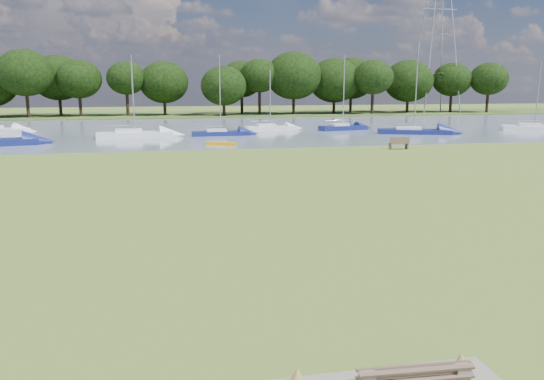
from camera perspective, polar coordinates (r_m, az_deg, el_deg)
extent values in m
plane|color=olive|center=(21.76, -1.62, -2.67)|extent=(220.00, 220.00, 0.00)
cube|color=gray|center=(63.13, -8.29, 6.42)|extent=(220.00, 40.00, 0.10)
cube|color=#4C6626|center=(93.02, -9.41, 7.93)|extent=(220.00, 20.00, 0.40)
cube|color=gray|center=(9.25, 19.68, -18.70)|extent=(0.23, 0.20, 0.56)
cube|color=brown|center=(8.81, 15.36, -19.03)|extent=(1.84, 0.23, 0.45)
cube|color=brown|center=(8.94, 14.92, -18.53)|extent=(1.84, 0.23, 0.45)
cube|color=brown|center=(44.55, 12.61, 4.60)|extent=(0.09, 0.50, 0.51)
cube|color=brown|center=(45.14, 14.29, 4.61)|extent=(0.09, 0.50, 0.51)
cube|color=brown|center=(44.82, 13.47, 4.92)|extent=(1.66, 0.51, 0.06)
cube|color=brown|center=(44.59, 13.60, 5.23)|extent=(1.66, 0.07, 0.50)
cube|color=#E79F06|center=(46.45, -5.48, 4.99)|extent=(2.63, 1.45, 0.26)
cylinder|color=#90949B|center=(100.38, 16.80, 15.96)|extent=(0.24, 0.24, 27.99)
cylinder|color=#90949B|center=(102.64, 19.19, 15.71)|extent=(0.24, 0.24, 27.99)
cylinder|color=#90949B|center=(104.53, 15.54, 15.82)|extent=(0.24, 0.24, 27.99)
cylinder|color=#90949B|center=(106.70, 17.87, 15.60)|extent=(0.24, 0.24, 27.99)
cube|color=#90949B|center=(103.98, 17.49, 18.08)|extent=(7.03, 0.15, 0.15)
cylinder|color=black|center=(90.95, -24.13, 8.32)|extent=(0.48, 0.48, 3.68)
ellipsoid|color=black|center=(90.90, -24.36, 11.14)|extent=(6.75, 6.75, 5.74)
cylinder|color=black|center=(89.71, -19.73, 8.70)|extent=(0.48, 0.48, 3.96)
ellipsoid|color=black|center=(89.68, -19.94, 11.78)|extent=(7.71, 7.71, 6.56)
cylinder|color=black|center=(89.03, -15.20, 8.68)|extent=(0.48, 0.48, 3.12)
ellipsoid|color=black|center=(88.97, -15.33, 11.13)|extent=(8.68, 8.68, 7.38)
cylinder|color=black|center=(88.88, -10.65, 8.96)|extent=(0.48, 0.48, 3.40)
ellipsoid|color=black|center=(88.82, -10.75, 11.64)|extent=(6.75, 6.75, 5.74)
cylinder|color=black|center=(89.28, -6.10, 9.19)|extent=(0.48, 0.48, 3.68)
ellipsoid|color=black|center=(89.23, -6.16, 12.08)|extent=(7.71, 7.71, 6.56)
cylinder|color=black|center=(90.22, -1.61, 9.36)|extent=(0.48, 0.48, 3.96)
ellipsoid|color=black|center=(90.19, -1.63, 12.43)|extent=(8.68, 8.68, 7.38)
cylinder|color=black|center=(91.71, 2.76, 9.12)|extent=(0.48, 0.48, 3.12)
ellipsoid|color=black|center=(91.64, 2.78, 11.51)|extent=(6.75, 6.75, 5.74)
cylinder|color=black|center=(93.68, 6.96, 9.18)|extent=(0.48, 0.48, 3.40)
ellipsoid|color=black|center=(93.62, 7.02, 11.73)|extent=(7.71, 7.71, 6.56)
cylinder|color=black|center=(96.12, 10.98, 9.20)|extent=(0.48, 0.48, 3.68)
ellipsoid|color=black|center=(96.07, 11.08, 11.88)|extent=(8.68, 8.68, 7.38)
cylinder|color=black|center=(98.99, 14.78, 9.17)|extent=(0.48, 0.48, 3.96)
ellipsoid|color=black|center=(98.96, 14.92, 11.96)|extent=(6.75, 6.75, 5.74)
cylinder|color=black|center=(102.28, 18.33, 8.80)|extent=(0.48, 0.48, 3.12)
ellipsoid|color=black|center=(102.23, 18.46, 10.93)|extent=(7.71, 7.71, 6.56)
cylinder|color=black|center=(105.92, 21.66, 8.72)|extent=(0.48, 0.48, 3.40)
ellipsoid|color=black|center=(105.87, 21.82, 10.96)|extent=(8.68, 8.68, 7.38)
cube|color=white|center=(54.28, -14.53, 5.88)|extent=(7.45, 2.62, 0.80)
cube|color=white|center=(54.23, -15.18, 6.36)|extent=(2.68, 1.81, 0.52)
cylinder|color=#A5A8AD|center=(54.08, -14.74, 9.97)|extent=(0.14, 0.14, 7.41)
cube|color=navy|center=(61.97, 7.63, 6.73)|extent=(5.83, 2.68, 0.73)
cube|color=white|center=(61.71, 7.28, 7.14)|extent=(2.18, 1.61, 0.47)
cylinder|color=#A5A8AD|center=(61.78, 7.74, 10.54)|extent=(0.12, 0.12, 7.91)
cube|color=navy|center=(58.83, 15.03, 6.18)|extent=(7.85, 4.56, 0.67)
cube|color=white|center=(58.73, 14.46, 6.60)|extent=(3.06, 2.47, 0.43)
cylinder|color=#A5A8AD|center=(58.63, 15.27, 10.73)|extent=(0.11, 0.11, 9.04)
cube|color=white|center=(61.07, -0.20, 6.75)|extent=(6.01, 2.28, 0.70)
cube|color=white|center=(60.90, -0.62, 7.14)|extent=(2.18, 1.51, 0.45)
cylinder|color=#A5A8AD|center=(60.90, -0.20, 9.84)|extent=(0.12, 0.12, 6.29)
cube|color=white|center=(68.39, 26.42, 6.08)|extent=(7.30, 4.74, 0.72)
cube|color=white|center=(68.23, 25.99, 6.47)|extent=(2.91, 2.45, 0.46)
cylinder|color=#A5A8AD|center=(68.22, 26.70, 9.24)|extent=(0.12, 0.12, 7.27)
cube|color=navy|center=(55.24, -5.54, 6.17)|extent=(5.91, 1.85, 0.61)
cube|color=white|center=(55.14, -6.03, 6.54)|extent=(2.09, 1.36, 0.39)
cylinder|color=#A5A8AD|center=(55.03, -5.62, 10.29)|extent=(0.10, 0.10, 7.66)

